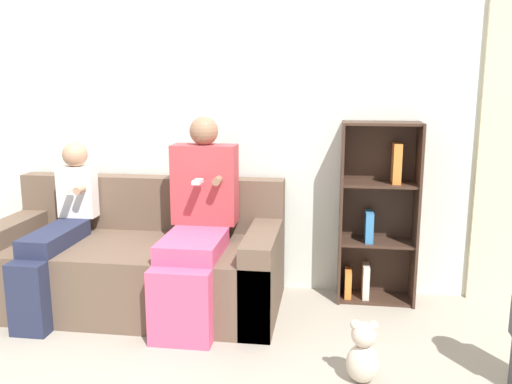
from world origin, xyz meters
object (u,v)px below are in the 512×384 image
object	(u,v)px
couch	(137,265)
teddy_bear	(363,354)
child_seated	(57,229)
adult_seated	(197,217)
bookshelf	(377,216)

from	to	relation	value
couch	teddy_bear	distance (m)	1.69
child_seated	teddy_bear	distance (m)	2.11
adult_seated	bookshelf	world-z (taller)	adult_seated
bookshelf	couch	bearing A→B (deg)	-167.86
adult_seated	bookshelf	size ratio (longest dim) A/B	1.03
teddy_bear	child_seated	bearing A→B (deg)	161.54
couch	bookshelf	bearing A→B (deg)	12.14
couch	child_seated	world-z (taller)	child_seated
child_seated	teddy_bear	world-z (taller)	child_seated
adult_seated	teddy_bear	bearing A→B (deg)	-34.66
adult_seated	bookshelf	bearing A→B (deg)	20.34
child_seated	teddy_bear	bearing A→B (deg)	-18.46
adult_seated	bookshelf	distance (m)	1.24
couch	child_seated	bearing A→B (deg)	-164.09
couch	bookshelf	xyz separation A→B (m)	(1.61, 0.35, 0.32)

